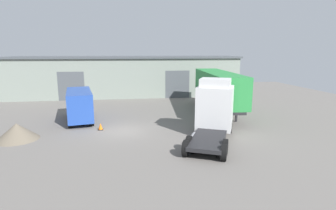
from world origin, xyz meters
TOP-DOWN VIEW (x-y plane):
  - ground_plane at (0.00, 0.00)m, footprint 60.00×60.00m
  - warehouse_building at (0.00, 17.94)m, footprint 31.04×8.39m
  - tractor_unit_white at (6.47, -2.19)m, footprint 4.94×6.87m
  - container_trailer_grey at (9.16, 5.00)m, footprint 3.33×11.60m
  - delivery_van_blue at (-3.91, 3.81)m, footprint 3.12×6.08m
  - gravel_pile at (-7.29, -1.03)m, footprint 2.85×2.85m
  - traffic_cone at (-1.81, 0.53)m, footprint 0.40×0.40m

SIDE VIEW (x-z plane):
  - ground_plane at x=0.00m, z-range 0.00..0.00m
  - traffic_cone at x=-1.81m, z-range -0.02..0.53m
  - gravel_pile at x=-7.29m, z-range 0.00..1.17m
  - delivery_van_blue at x=-3.91m, z-range 0.12..2.80m
  - tractor_unit_white at x=6.47m, z-range -0.13..4.03m
  - container_trailer_grey at x=9.16m, z-range 0.56..4.62m
  - warehouse_building at x=0.00m, z-range 0.01..5.40m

